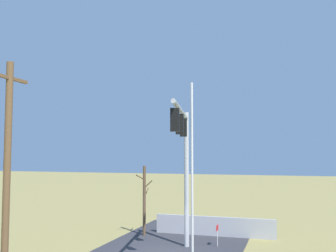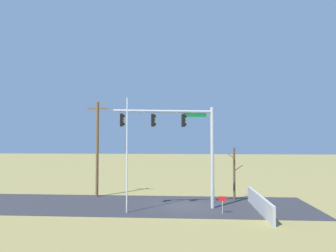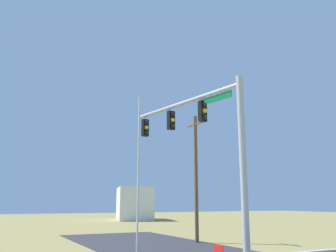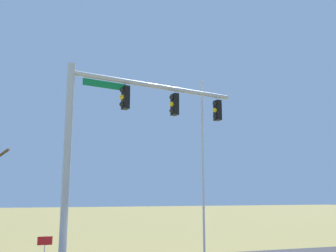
% 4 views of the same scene
% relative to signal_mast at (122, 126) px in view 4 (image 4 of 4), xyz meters
% --- Properties ---
extents(signal_mast, '(7.58, 1.67, 7.77)m').
position_rel_signal_mast_xyz_m(signal_mast, '(0.00, 0.00, 0.00)').
color(signal_mast, '#B2B5BA').
rests_on(signal_mast, ground_plane).
extents(flagpole, '(0.10, 0.10, 8.32)m').
position_rel_signal_mast_xyz_m(flagpole, '(-4.17, -1.50, -1.37)').
color(flagpole, silver).
rests_on(flagpole, ground_plane).
extents(open_sign, '(0.56, 0.04, 1.22)m').
position_rel_signal_mast_xyz_m(open_sign, '(2.68, -1.27, -4.63)').
color(open_sign, silver).
rests_on(open_sign, ground_plane).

